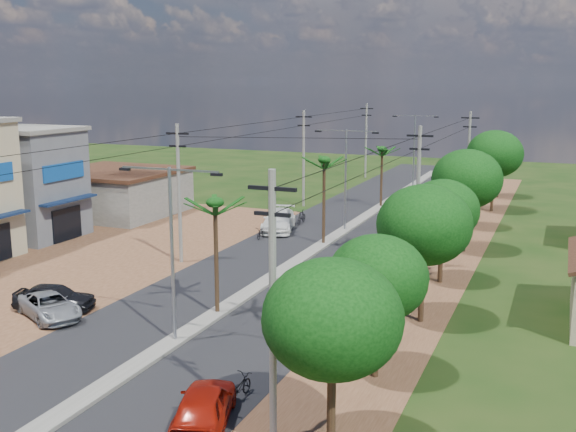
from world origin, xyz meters
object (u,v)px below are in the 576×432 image
at_px(car_red_near, 204,407).
at_px(car_white_far, 279,221).
at_px(car_parked_silver, 49,307).
at_px(car_silver_mid, 361,258).
at_px(moto_rider_east, 239,389).
at_px(car_parked_dark, 54,298).

xyz_separation_m(car_red_near, car_white_far, (-9.86, 29.32, 0.06)).
xyz_separation_m(car_red_near, car_parked_silver, (-12.50, 6.55, -0.15)).
height_order(car_silver_mid, car_white_far, car_white_far).
distance_m(car_silver_mid, moto_rider_east, 19.07).
bearing_deg(moto_rider_east, car_red_near, 86.13).
relative_size(car_red_near, car_parked_silver, 1.01).
bearing_deg(car_parked_silver, car_white_far, 20.84).
height_order(car_silver_mid, moto_rider_east, car_silver_mid).
bearing_deg(car_parked_dark, car_red_near, -136.53).
distance_m(car_red_near, car_white_far, 30.93).
bearing_deg(car_silver_mid, car_parked_silver, 47.63).
height_order(car_red_near, car_white_far, car_white_far).
relative_size(car_parked_dark, moto_rider_east, 2.36).
relative_size(car_red_near, car_silver_mid, 1.08).
xyz_separation_m(car_parked_silver, car_parked_dark, (-0.53, 0.98, 0.09)).
xyz_separation_m(car_parked_silver, moto_rider_east, (12.70, -4.28, -0.15)).
bearing_deg(car_parked_silver, car_red_near, -90.20).
bearing_deg(car_silver_mid, car_parked_dark, 44.47).
bearing_deg(car_parked_dark, moto_rider_east, -128.19).
bearing_deg(moto_rider_east, car_parked_silver, -17.46).
xyz_separation_m(car_white_far, car_parked_silver, (-2.64, -22.77, -0.21)).
bearing_deg(car_white_far, car_red_near, -87.34).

